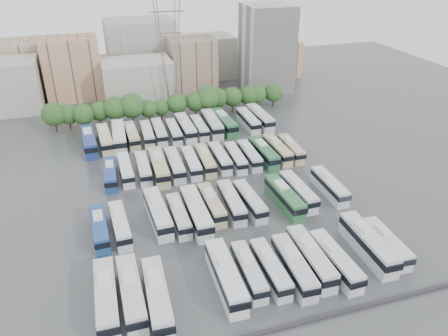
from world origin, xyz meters
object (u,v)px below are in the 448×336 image
object	(u,v)px
bus_r0_s5	(226,276)
bus_r3_s2	(119,136)
bus_r2_s8	(220,158)
bus_r1_s6	(212,204)
bus_r0_s9	(311,257)
bus_r1_s7	(231,202)
bus_r1_s8	(250,201)
bus_r3_s9	(212,124)
bus_r2_s10	(249,155)
bus_r3_s4	(147,134)
electricity_pylon	(168,42)
bus_r1_s0	(100,228)
apartment_tower	(267,49)
bus_r2_s4	(159,167)
bus_r0_s2	(157,297)
bus_r3_s7	(186,127)
bus_r2_s7	(205,160)
bus_r1_s3	(158,213)
bus_r2_s9	(236,157)
bus_r2_s6	(191,163)
bus_r0_s6	(249,271)
bus_r2_s1	(110,174)
bus_r3_s1	(105,139)
bus_r3_s12	(248,120)
bus_r3_s6	(174,131)
bus_r1_s11	(298,191)
bus_r2_s5	(175,164)
bus_r1_s4	(179,215)
bus_r0_s12	(368,243)
bus_r0_s8	(294,266)
bus_r3_s3	(132,135)
bus_r0_s0	(106,298)
bus_r3_s5	(159,132)
bus_r0_s10	(335,260)
bus_r3_s0	(89,141)
bus_r1_s5	(196,212)
bus_r1_s10	(284,197)
bus_r3_s13	(260,117)
bus_r0_s13	(387,243)
bus_r2_s2	(126,169)
bus_r2_s3	(143,168)

from	to	relation	value
bus_r0_s5	bus_r3_s2	bearing A→B (deg)	101.53
bus_r2_s8	bus_r1_s6	bearing A→B (deg)	-110.64
bus_r0_s9	bus_r1_s7	size ratio (longest dim) A/B	1.08
bus_r1_s8	bus_r3_s9	xyz separation A→B (m)	(3.34, 36.38, 0.30)
bus_r2_s10	bus_r3_s4	xyz separation A→B (m)	(-19.60, 18.11, 0.04)
electricity_pylon	bus_r1_s0	xyz separation A→B (m)	(-23.30, -56.29, -16.95)
apartment_tower	bus_r2_s4	xyz separation A→B (m)	(-42.41, -46.39, -11.00)
bus_r0_s2	bus_r3_s7	world-z (taller)	bus_r3_s7
bus_r2_s7	bus_r1_s3	bearing A→B (deg)	-125.05
bus_r0_s9	bus_r2_s9	world-z (taller)	bus_r0_s9
bus_r2_s6	bus_r2_s7	size ratio (longest dim) A/B	0.98
bus_r0_s6	bus_r2_s1	size ratio (longest dim) A/B	1.00
bus_r3_s1	bus_r1_s0	bearing A→B (deg)	-97.76
bus_r1_s8	bus_r1_s6	bearing A→B (deg)	169.84
bus_r1_s7	bus_r3_s12	bearing A→B (deg)	67.36
bus_r3_s4	bus_r1_s0	bearing A→B (deg)	-108.16
bus_r1_s6	bus_r3_s9	world-z (taller)	bus_r3_s9
bus_r1_s6	bus_r3_s6	size ratio (longest dim) A/B	1.01
bus_r1_s11	bus_r2_s5	bearing A→B (deg)	137.51
bus_r0_s5	bus_r3_s12	bearing A→B (deg)	68.01
bus_r1_s4	bus_r1_s8	bearing A→B (deg)	2.85
bus_r0_s6	bus_r0_s12	xyz separation A→B (m)	(19.66, 0.03, 0.36)
bus_r0_s8	bus_r2_s6	size ratio (longest dim) A/B	1.09
bus_r3_s3	bus_r3_s7	size ratio (longest dim) A/B	0.91
bus_r2_s6	bus_r2_s5	bearing A→B (deg)	179.99
bus_r0_s0	bus_r3_s2	bearing A→B (deg)	83.90
bus_r1_s8	bus_r3_s5	distance (m)	37.37
bus_r0_s10	bus_r2_s4	bearing A→B (deg)	116.92
bus_r3_s1	bus_r3_s9	size ratio (longest dim) A/B	0.95
bus_r3_s0	bus_r0_s10	bearing A→B (deg)	-61.24
bus_r2_s7	bus_r3_s5	xyz separation A→B (m)	(-6.76, 18.04, 0.03)
bus_r1_s11	bus_r3_s4	world-z (taller)	bus_r1_s11
apartment_tower	bus_r3_s2	distance (m)	57.49
bus_r3_s5	bus_r3_s9	size ratio (longest dim) A/B	0.87
bus_r0_s10	bus_r1_s5	xyz separation A→B (m)	(-16.51, 18.14, 0.22)
apartment_tower	bus_r1_s4	distance (m)	77.94
bus_r2_s8	bus_r3_s7	bearing A→B (deg)	101.85
bus_r0_s9	bus_r1_s3	distance (m)	26.95
bus_r0_s0	bus_r1_s10	bearing A→B (deg)	27.21
apartment_tower	bus_r3_s13	size ratio (longest dim) A/B	1.95
bus_r3_s6	bus_r0_s2	bearing A→B (deg)	-102.50
bus_r0_s8	bus_r3_s0	distance (m)	59.67
bus_r0_s2	bus_r1_s11	distance (m)	35.39
bus_r1_s4	bus_r0_s13	bearing A→B (deg)	-30.26
bus_r2_s2	bus_r3_s9	world-z (taller)	bus_r3_s9
bus_r1_s8	bus_r1_s11	size ratio (longest dim) A/B	0.96
bus_r2_s9	bus_r2_s1	bearing A→B (deg)	-178.72
bus_r1_s10	bus_r3_s12	bearing A→B (deg)	77.66
bus_r1_s7	bus_r2_s3	world-z (taller)	bus_r1_s7
bus_r1_s4	bus_r2_s2	world-z (taller)	bus_r2_s2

